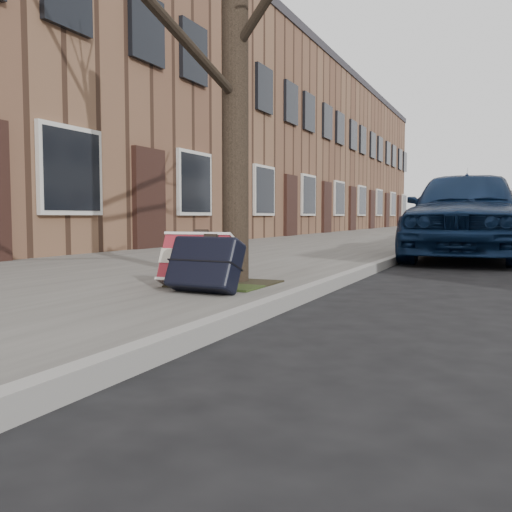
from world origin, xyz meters
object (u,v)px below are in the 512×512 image
at_px(car_near_front, 467,214).
at_px(car_near_mid, 487,218).
at_px(suitcase_red, 197,260).
at_px(suitcase_navy, 205,264).

bearing_deg(car_near_front, car_near_mid, 88.20).
relative_size(car_near_front, car_near_mid, 1.08).
distance_m(car_near_front, car_near_mid, 5.46).
height_order(suitcase_red, car_near_mid, car_near_mid).
bearing_deg(suitcase_navy, suitcase_red, 136.07).
xyz_separation_m(suitcase_navy, car_near_mid, (1.75, 12.02, 0.35)).
bearing_deg(car_near_front, suitcase_navy, -104.04).
bearing_deg(car_near_front, suitcase_red, -106.69).
height_order(suitcase_navy, car_near_mid, car_near_mid).
relative_size(suitcase_navy, car_near_mid, 0.14).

